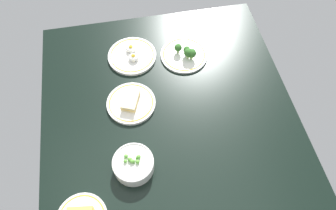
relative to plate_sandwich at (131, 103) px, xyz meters
The scene contains 5 objects.
dining_table 15.97cm from the plate_sandwich, 106.73° to the right, with size 110.68×104.97×4.00cm, color black.
plate_sandwich is the anchor object (origin of this frame).
plate_eggs 25.99cm from the plate_sandwich, ahead, with size 22.36×22.36×4.76cm.
bowl_peas 28.27cm from the plate_sandwich, behind, with size 15.36×15.36×6.98cm.
plate_broccoli 35.15cm from the plate_sandwich, 52.05° to the right, with size 21.73×21.73×6.65cm.
Camera 1 is at (-68.33, 12.84, 118.82)cm, focal length 34.15 mm.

